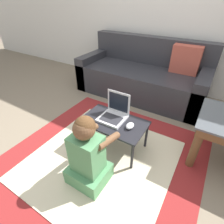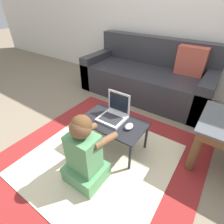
{
  "view_description": "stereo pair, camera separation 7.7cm",
  "coord_description": "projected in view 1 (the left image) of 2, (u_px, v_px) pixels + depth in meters",
  "views": [
    {
      "loc": [
        0.76,
        -1.03,
        1.31
      ],
      "look_at": [
        0.05,
        0.14,
        0.38
      ],
      "focal_mm": 28.0,
      "sensor_mm": 36.0,
      "label": 1
    },
    {
      "loc": [
        0.83,
        -0.99,
        1.31
      ],
      "look_at": [
        0.05,
        0.14,
        0.38
      ],
      "focal_mm": 28.0,
      "sensor_mm": 36.0,
      "label": 2
    }
  ],
  "objects": [
    {
      "name": "ground_plane",
      "position": [
        101.0,
        147.0,
        1.79
      ],
      "size": [
        16.0,
        16.0,
        0.0
      ],
      "primitive_type": "plane",
      "color": "#7F705B"
    },
    {
      "name": "area_rug",
      "position": [
        102.0,
        160.0,
        1.65
      ],
      "size": [
        1.74,
        1.77,
        0.01
      ],
      "color": "maroon",
      "rests_on": "ground_plane"
    },
    {
      "name": "couch",
      "position": [
        143.0,
        76.0,
        2.63
      ],
      "size": [
        1.84,
        0.8,
        0.79
      ],
      "color": "#2D2D33",
      "rests_on": "ground_plane"
    },
    {
      "name": "laptop_desk",
      "position": [
        114.0,
        124.0,
        1.65
      ],
      "size": [
        0.61,
        0.37,
        0.32
      ],
      "color": "black",
      "rests_on": "ground_plane"
    },
    {
      "name": "laptop",
      "position": [
        114.0,
        114.0,
        1.66
      ],
      "size": [
        0.24,
        0.23,
        0.24
      ],
      "color": "silver",
      "rests_on": "laptop_desk"
    },
    {
      "name": "computer_mouse",
      "position": [
        130.0,
        126.0,
        1.55
      ],
      "size": [
        0.07,
        0.1,
        0.04
      ],
      "color": "silver",
      "rests_on": "laptop_desk"
    },
    {
      "name": "person_seated",
      "position": [
        88.0,
        156.0,
        1.33
      ],
      "size": [
        0.31,
        0.41,
        0.64
      ],
      "color": "#518E5B",
      "rests_on": "ground_plane"
    }
  ]
}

